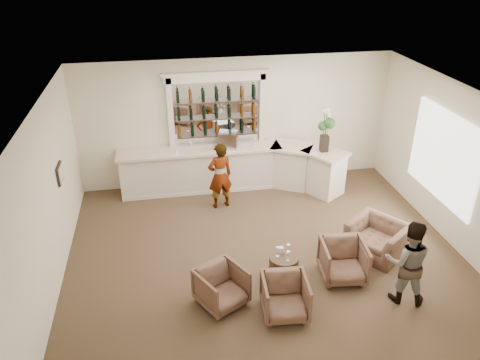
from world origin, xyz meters
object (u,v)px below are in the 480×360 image
guest (408,262)px  armchair_right (343,261)px  flower_vase (326,127)px  armchair_center (285,297)px  bar_counter (233,169)px  espresso_machine (228,140)px  sommelier (220,176)px  armchair_left (222,287)px  cocktail_table (283,267)px  armchair_far (377,239)px

guest → armchair_right: size_ratio=1.92×
guest → flower_vase: (-0.13, 4.13, 0.96)m
armchair_center → armchair_right: 1.54m
guest → bar_counter: bearing=-42.4°
bar_counter → espresso_machine: bearing=143.9°
bar_counter → guest: (2.30, -4.69, 0.23)m
guest → armchair_right: guest is taller
sommelier → armchair_right: 3.66m
armchair_left → armchair_right: bearing=-21.5°
bar_counter → cocktail_table: 3.79m
armchair_left → armchair_center: 1.13m
armchair_far → armchair_right: bearing=-94.5°
sommelier → armchair_right: (1.92, -3.09, -0.44)m
guest → armchair_center: (-2.18, 0.01, -0.45)m
armchair_far → flower_vase: bearing=148.7°
sommelier → guest: size_ratio=1.02×
armchair_center → armchair_right: bearing=33.9°
armchair_center → armchair_far: armchair_center is taller
espresso_machine → armchair_right: bearing=-51.5°
espresso_machine → flower_vase: bearing=1.3°
cocktail_table → sommelier: (-0.80, 2.92, 0.57)m
sommelier → armchair_left: bearing=69.4°
cocktail_table → armchair_left: (-1.26, -0.48, 0.11)m
sommelier → armchair_far: size_ratio=1.51×
sommelier → flower_vase: size_ratio=1.49×
armchair_center → flower_vase: bearing=67.9°
bar_counter → armchair_far: (2.44, -3.31, -0.22)m
cocktail_table → armchair_right: bearing=-8.6°
cocktail_table → sommelier: bearing=105.4°
armchair_left → armchair_right: size_ratio=0.94×
bar_counter → armchair_right: (1.46, -3.93, -0.19)m
sommelier → guest: 4.74m
bar_counter → guest: guest is taller
bar_counter → espresso_machine: espresso_machine is taller
armchair_right → flower_vase: (0.71, 3.36, 1.38)m
armchair_right → armchair_left: bearing=-166.5°
armchair_center → espresso_machine: 4.87m
sommelier → armchair_left: sommelier is taller
guest → armchair_far: 1.46m
espresso_machine → flower_vase: (2.28, -0.65, 0.42)m
armchair_right → flower_vase: bearing=84.1°
armchair_left → armchair_center: armchair_center is taller
espresso_machine → armchair_center: bearing=-70.1°
sommelier → armchair_far: (2.89, -2.47, -0.47)m
guest → armchair_left: (-3.22, 0.45, -0.45)m
armchair_center → cocktail_table: bearing=80.8°
cocktail_table → armchair_center: (-0.23, -0.93, 0.11)m
armchair_left → armchair_far: armchair_left is taller
sommelier → armchair_right: bearing=109.0°
guest → armchair_right: 1.21m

